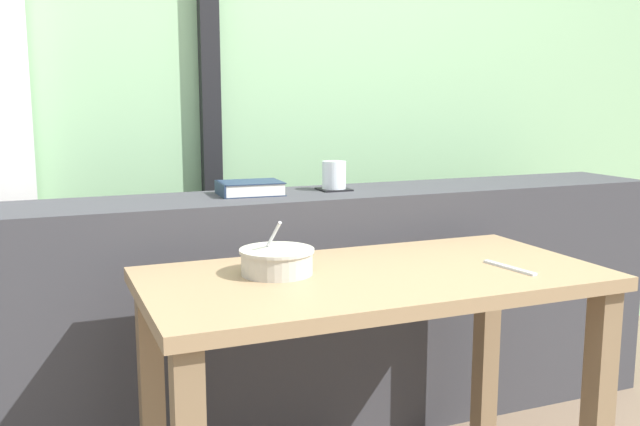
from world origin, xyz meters
name	(u,v)px	position (x,y,z in m)	size (l,w,h in m)	color
outdoor_backdrop	(225,18)	(0.00, 1.09, 1.40)	(4.80, 0.08, 2.80)	#8EBC89
window_divider_post	(209,44)	(-0.08, 1.02, 1.30)	(0.07, 0.05, 2.60)	black
dark_console_ledge	(275,317)	(0.00, 0.55, 0.40)	(2.80, 0.35, 0.81)	#38383D
breakfast_table	(373,316)	(0.07, -0.01, 0.57)	(1.14, 0.58, 0.68)	#826849
coaster_square	(334,189)	(0.22, 0.58, 0.81)	(0.10, 0.10, 0.01)	black
juice_glass	(334,176)	(0.22, 0.58, 0.85)	(0.08, 0.08, 0.09)	white
closed_book	(250,188)	(-0.07, 0.58, 0.83)	(0.20, 0.16, 0.04)	#1E2D47
soup_bowl	(277,261)	(-0.16, 0.06, 0.71)	(0.18, 0.18, 0.14)	#BCB7A8
fork_utensil	(509,268)	(0.41, -0.11, 0.68)	(0.02, 0.17, 0.01)	silver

